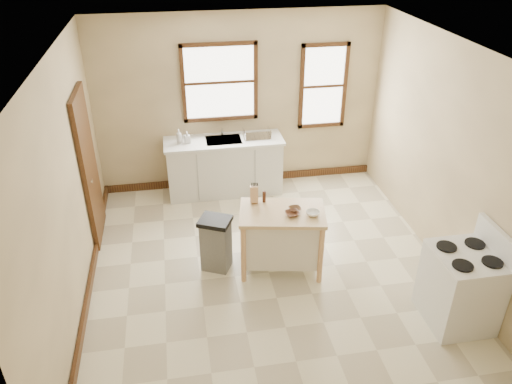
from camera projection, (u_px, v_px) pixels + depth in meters
floor at (269, 272)px, 6.40m from camera, size 5.00×5.00×0.00m
ceiling at (272, 53)px, 5.01m from camera, size 5.00×5.00×0.00m
wall_back at (239, 103)px, 7.84m from camera, size 4.50×0.04×2.80m
wall_left at (66, 193)px, 5.37m from camera, size 0.04×5.00×2.80m
wall_right at (452, 161)px, 6.04m from camera, size 0.04×5.00×2.80m
window_main at (220, 82)px, 7.61m from camera, size 1.17×0.06×1.22m
window_side at (323, 86)px, 7.93m from camera, size 0.77×0.06×1.37m
door_left at (89, 168)px, 6.66m from camera, size 0.06×0.90×2.10m
baseboard_back at (241, 179)px, 8.48m from camera, size 4.50×0.04×0.12m
baseboard_left at (89, 288)px, 6.04m from camera, size 0.04×5.00×0.12m
sink_counter at (224, 166)px, 8.01m from camera, size 1.86×0.62×0.92m
faucet at (222, 129)px, 7.88m from camera, size 0.03×0.03×0.22m
soap_bottle_a at (179, 136)px, 7.62m from camera, size 0.09×0.09×0.22m
soap_bottle_b at (187, 137)px, 7.64m from camera, size 0.09×0.10×0.18m
dish_rack at (257, 134)px, 7.84m from camera, size 0.52×0.46×0.11m
kitchen_island at (281, 240)px, 6.29m from camera, size 1.15×0.85×0.85m
knife_block at (254, 195)px, 6.23m from camera, size 0.11×0.11×0.20m
pepper_grinder at (264, 197)px, 6.24m from camera, size 0.06×0.06×0.15m
bowl_a at (292, 214)px, 6.00m from camera, size 0.19×0.19×0.04m
bowl_b at (295, 209)px, 6.09m from camera, size 0.17×0.17×0.04m
bowl_c at (313, 213)px, 5.99m from camera, size 0.23×0.23×0.05m
trash_bin at (216, 243)px, 6.33m from camera, size 0.48×0.45×0.74m
gas_stove at (463, 278)px, 5.41m from camera, size 0.72×0.73×1.17m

